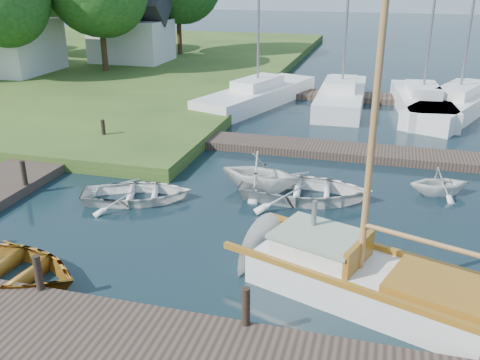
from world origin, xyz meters
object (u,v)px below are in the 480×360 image
(dinghy, at_px, (4,263))
(marina_boat_1, at_px, (341,95))
(tender_a, at_px, (137,190))
(tender_d, at_px, (440,180))
(mooring_post_4, at_px, (24,173))
(mooring_post_1, at_px, (38,273))
(marina_boat_3, at_px, (458,102))
(house_c, at_px, (131,31))
(house_a, at_px, (0,32))
(sailboat, at_px, (375,285))
(tender_c, at_px, (306,187))
(mooring_post_5, at_px, (103,130))
(mooring_post_2, at_px, (246,307))
(marina_boat_2, at_px, (422,102))
(marina_boat_0, at_px, (258,94))
(tender_b, at_px, (260,170))

(dinghy, bearing_deg, marina_boat_1, -11.28)
(tender_a, height_order, tender_d, tender_d)
(mooring_post_4, bearing_deg, mooring_post_1, -51.34)
(marina_boat_3, xyz_separation_m, house_c, (-21.11, 7.58, 2.02))
(mooring_post_4, xyz_separation_m, house_a, (-13.00, 16.00, 2.26))
(sailboat, bearing_deg, tender_c, 134.01)
(mooring_post_4, distance_m, marina_boat_1, 16.64)
(dinghy, height_order, tender_d, tender_d)
(mooring_post_5, distance_m, sailboat, 13.49)
(mooring_post_5, relative_size, tender_c, 0.20)
(mooring_post_5, relative_size, marina_boat_3, 0.07)
(mooring_post_2, xyz_separation_m, marina_boat_2, (3.88, 18.99, -0.13))
(sailboat, height_order, house_a, sailboat)
(marina_boat_0, distance_m, marina_boat_1, 4.31)
(tender_b, bearing_deg, mooring_post_4, 114.78)
(tender_a, distance_m, marina_boat_3, 17.50)
(tender_d, bearing_deg, dinghy, 109.63)
(tender_b, xyz_separation_m, marina_boat_3, (7.06, 12.20, -0.13))
(sailboat, relative_size, tender_d, 5.24)
(tender_b, height_order, marina_boat_1, marina_boat_1)
(tender_b, height_order, tender_d, tender_b)
(tender_c, height_order, house_c, house_c)
(mooring_post_4, xyz_separation_m, tender_a, (3.62, 0.42, -0.36))
(marina_boat_0, bearing_deg, tender_c, -140.86)
(marina_boat_0, bearing_deg, dinghy, -166.34)
(mooring_post_2, xyz_separation_m, dinghy, (-5.84, 0.57, -0.31))
(mooring_post_1, bearing_deg, mooring_post_4, 128.66)
(tender_c, xyz_separation_m, marina_boat_1, (-0.11, 12.43, 0.14))
(mooring_post_2, distance_m, tender_c, 6.91)
(mooring_post_5, distance_m, tender_d, 12.66)
(tender_b, bearing_deg, marina_boat_0, 21.43)
(sailboat, bearing_deg, mooring_post_4, -176.34)
(dinghy, height_order, tender_a, dinghy)
(mooring_post_4, bearing_deg, house_c, 107.65)
(tender_c, height_order, marina_boat_3, marina_boat_3)
(sailboat, distance_m, dinghy, 8.28)
(marina_boat_3, bearing_deg, marina_boat_1, 113.72)
(sailboat, relative_size, tender_c, 2.44)
(mooring_post_1, height_order, marina_boat_1, marina_boat_1)
(mooring_post_5, xyz_separation_m, tender_a, (3.62, -4.58, -0.36))
(tender_c, xyz_separation_m, marina_boat_3, (5.56, 12.52, 0.15))
(marina_boat_2, xyz_separation_m, house_c, (-19.38, 8.01, 2.02))
(tender_b, distance_m, tender_c, 1.56)
(sailboat, relative_size, marina_boat_3, 0.90)
(mooring_post_5, distance_m, house_c, 18.48)
(mooring_post_2, bearing_deg, sailboat, 40.19)
(mooring_post_5, xyz_separation_m, marina_boat_2, (12.38, 8.99, -0.13))
(dinghy, relative_size, tender_a, 1.16)
(marina_boat_1, bearing_deg, mooring_post_1, 165.80)
(tender_a, relative_size, tender_d, 1.75)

